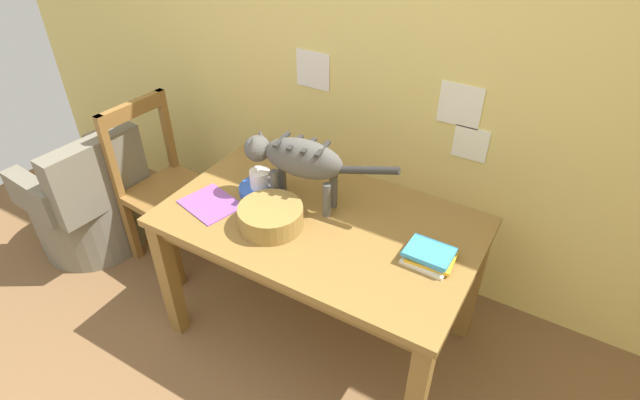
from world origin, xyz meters
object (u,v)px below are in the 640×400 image
at_px(magazine, 211,204).
at_px(book_stack, 429,255).
at_px(wicker_basket, 271,216).
at_px(dining_table, 320,234).
at_px(coffee_mug, 261,179).
at_px(wooden_chair_near, 166,188).
at_px(wicker_armchair, 90,207).
at_px(saucer_bowl, 261,189).
at_px(cat, 297,159).

height_order(magazine, book_stack, book_stack).
bearing_deg(wicker_basket, magazine, -177.24).
xyz_separation_m(dining_table, magazine, (-0.47, -0.16, 0.09)).
relative_size(coffee_mug, wooden_chair_near, 0.15).
xyz_separation_m(wooden_chair_near, wicker_armchair, (-0.46, -0.20, -0.18)).
relative_size(saucer_bowl, coffee_mug, 1.48).
bearing_deg(wicker_armchair, magazine, -87.41).
bearing_deg(book_stack, magazine, -171.32).
distance_m(wicker_basket, wicker_armchair, 1.45).
bearing_deg(coffee_mug, dining_table, -5.62).
distance_m(book_stack, wooden_chair_near, 1.58).
xyz_separation_m(coffee_mug, book_stack, (0.83, -0.04, -0.05)).
relative_size(dining_table, wooden_chair_near, 1.45).
height_order(dining_table, cat, cat).
distance_m(saucer_bowl, coffee_mug, 0.06).
distance_m(coffee_mug, wicker_armchair, 1.30).
relative_size(cat, magazine, 2.80).
height_order(cat, saucer_bowl, cat).
bearing_deg(wicker_basket, wicker_armchair, 178.38).
xyz_separation_m(coffee_mug, wicker_basket, (0.18, -0.18, -0.03)).
bearing_deg(wooden_chair_near, coffee_mug, 90.85).
distance_m(wicker_basket, wooden_chair_near, 0.98).
relative_size(book_stack, wooden_chair_near, 0.21).
distance_m(dining_table, saucer_bowl, 0.35).
bearing_deg(saucer_bowl, dining_table, -5.56).
distance_m(dining_table, book_stack, 0.51).
height_order(dining_table, book_stack, book_stack).
relative_size(saucer_bowl, wooden_chair_near, 0.21).
height_order(coffee_mug, wicker_basket, coffee_mug).
bearing_deg(wicker_armchair, saucer_bowl, -77.82).
height_order(magazine, wooden_chair_near, wooden_chair_near).
xyz_separation_m(saucer_bowl, book_stack, (0.83, -0.04, 0.01)).
bearing_deg(coffee_mug, saucer_bowl, -180.00).
bearing_deg(magazine, saucer_bowl, 68.91).
xyz_separation_m(dining_table, coffee_mug, (-0.33, 0.03, 0.16)).
xyz_separation_m(cat, wicker_basket, (-0.01, -0.20, -0.18)).
relative_size(magazine, book_stack, 1.24).
height_order(saucer_bowl, wooden_chair_near, wooden_chair_near).
bearing_deg(wicker_armchair, wicker_basket, -86.08).
bearing_deg(cat, wooden_chair_near, 80.98).
xyz_separation_m(cat, wooden_chair_near, (-0.91, 0.03, -0.49)).
height_order(saucer_bowl, magazine, saucer_bowl).
bearing_deg(wicker_armchair, dining_table, -80.50).
bearing_deg(coffee_mug, magazine, -126.37).
xyz_separation_m(dining_table, book_stack, (0.49, -0.01, 0.12)).
xyz_separation_m(coffee_mug, magazine, (-0.14, -0.19, -0.07)).
height_order(coffee_mug, magazine, coffee_mug).
bearing_deg(saucer_bowl, wicker_basket, -44.26).
bearing_deg(cat, saucer_bowl, 90.00).
bearing_deg(wicker_armchair, cat, -77.79).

